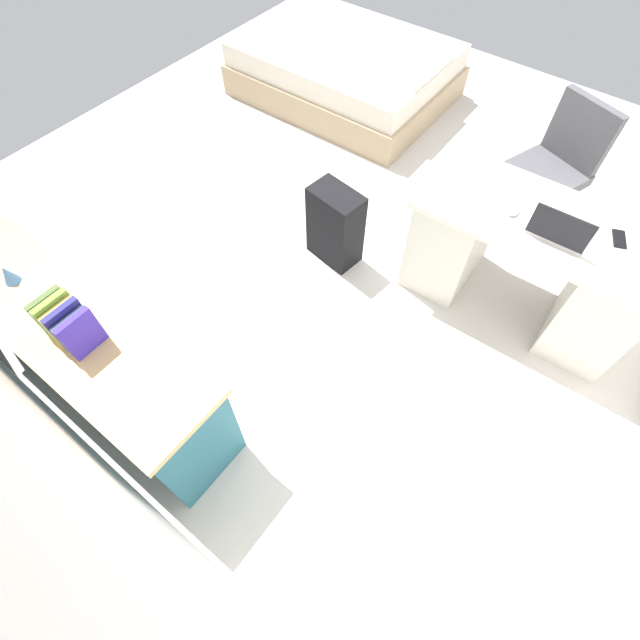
# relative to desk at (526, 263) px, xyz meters

# --- Properties ---
(ground_plane) EXTENTS (5.90, 5.90, 0.00)m
(ground_plane) POSITION_rel_desk_xyz_m (1.19, -0.01, -0.40)
(ground_plane) COLOR beige
(desk) EXTENTS (1.47, 0.72, 0.76)m
(desk) POSITION_rel_desk_xyz_m (0.00, 0.00, 0.00)
(desk) COLOR silver
(desk) RESTS_ON ground_plane
(office_chair) EXTENTS (0.59, 0.59, 0.94)m
(office_chair) POSITION_rel_desk_xyz_m (0.21, -0.84, 0.02)
(office_chair) COLOR black
(office_chair) RESTS_ON ground_plane
(credenza) EXTENTS (1.80, 0.48, 0.73)m
(credenza) POSITION_rel_desk_xyz_m (1.61, 2.06, -0.03)
(credenza) COLOR #235B6B
(credenza) RESTS_ON ground_plane
(bed) EXTENTS (1.92, 1.43, 0.58)m
(bed) POSITION_rel_desk_xyz_m (2.35, -1.37, -0.15)
(bed) COLOR tan
(bed) RESTS_ON ground_plane
(suitcase_black) EXTENTS (0.39, 0.27, 0.58)m
(suitcase_black) POSITION_rel_desk_xyz_m (1.19, 0.38, -0.11)
(suitcase_black) COLOR black
(suitcase_black) RESTS_ON ground_plane
(laptop) EXTENTS (0.32, 0.23, 0.21)m
(laptop) POSITION_rel_desk_xyz_m (-0.07, 0.09, 0.41)
(laptop) COLOR #B7B7BC
(laptop) RESTS_ON desk
(computer_mouse) EXTENTS (0.06, 0.10, 0.03)m
(computer_mouse) POSITION_rel_desk_xyz_m (0.19, 0.06, 0.38)
(computer_mouse) COLOR white
(computer_mouse) RESTS_ON desk
(cell_phone_near_laptop) EXTENTS (0.11, 0.15, 0.01)m
(cell_phone_near_laptop) POSITION_rel_desk_xyz_m (-0.35, -0.09, 0.37)
(cell_phone_near_laptop) COLOR black
(cell_phone_near_laptop) RESTS_ON desk
(book_row) EXTENTS (0.27, 0.17, 0.24)m
(book_row) POSITION_rel_desk_xyz_m (1.49, 2.06, 0.45)
(book_row) COLOR #3B2BB2
(book_row) RESTS_ON credenza
(figurine_small) EXTENTS (0.08, 0.08, 0.11)m
(figurine_small) POSITION_rel_desk_xyz_m (2.02, 2.06, 0.39)
(figurine_small) COLOR #4C7FBF
(figurine_small) RESTS_ON credenza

